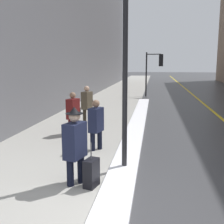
{
  "coord_description": "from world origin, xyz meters",
  "views": [
    {
      "loc": [
        0.87,
        -4.4,
        2.52
      ],
      "look_at": [
        -0.4,
        4.0,
        1.05
      ],
      "focal_mm": 45.0,
      "sensor_mm": 36.0,
      "label": 1
    }
  ],
  "objects_px": {
    "pedestrian_with_shoulder_bag": "(73,111)",
    "traffic_light_near": "(156,65)",
    "pedestrian_in_fedora": "(75,143)",
    "pedestrian_nearside": "(87,102)",
    "lamp_post": "(125,52)",
    "rolling_suitcase": "(91,173)",
    "pedestrian_in_glasses": "(96,123)"
  },
  "relations": [
    {
      "from": "rolling_suitcase",
      "to": "pedestrian_in_fedora",
      "type": "bearing_deg",
      "value": -86.19
    },
    {
      "from": "pedestrian_nearside",
      "to": "pedestrian_with_shoulder_bag",
      "type": "bearing_deg",
      "value": 15.02
    },
    {
      "from": "traffic_light_near",
      "to": "rolling_suitcase",
      "type": "relative_size",
      "value": 3.54
    },
    {
      "from": "pedestrian_nearside",
      "to": "rolling_suitcase",
      "type": "height_order",
      "value": "pedestrian_nearside"
    },
    {
      "from": "pedestrian_with_shoulder_bag",
      "to": "traffic_light_near",
      "type": "bearing_deg",
      "value": -178.18
    },
    {
      "from": "traffic_light_near",
      "to": "pedestrian_in_glasses",
      "type": "bearing_deg",
      "value": -88.56
    },
    {
      "from": "lamp_post",
      "to": "pedestrian_with_shoulder_bag",
      "type": "xyz_separation_m",
      "value": [
        -2.17,
        3.14,
        -1.94
      ]
    },
    {
      "from": "pedestrian_in_glasses",
      "to": "pedestrian_nearside",
      "type": "height_order",
      "value": "pedestrian_nearside"
    },
    {
      "from": "traffic_light_near",
      "to": "rolling_suitcase",
      "type": "xyz_separation_m",
      "value": [
        -1.3,
        -16.43,
        -2.12
      ]
    },
    {
      "from": "traffic_light_near",
      "to": "pedestrian_in_fedora",
      "type": "distance_m",
      "value": 16.51
    },
    {
      "from": "pedestrian_in_fedora",
      "to": "pedestrian_nearside",
      "type": "distance_m",
      "value": 6.33
    },
    {
      "from": "pedestrian_with_shoulder_bag",
      "to": "pedestrian_nearside",
      "type": "bearing_deg",
      "value": -164.98
    },
    {
      "from": "pedestrian_with_shoulder_bag",
      "to": "rolling_suitcase",
      "type": "height_order",
      "value": "pedestrian_with_shoulder_bag"
    },
    {
      "from": "pedestrian_nearside",
      "to": "rolling_suitcase",
      "type": "relative_size",
      "value": 1.67
    },
    {
      "from": "traffic_light_near",
      "to": "pedestrian_with_shoulder_bag",
      "type": "relative_size",
      "value": 2.2
    },
    {
      "from": "rolling_suitcase",
      "to": "pedestrian_with_shoulder_bag",
      "type": "bearing_deg",
      "value": -143.94
    },
    {
      "from": "lamp_post",
      "to": "pedestrian_in_fedora",
      "type": "relative_size",
      "value": 2.77
    },
    {
      "from": "pedestrian_with_shoulder_bag",
      "to": "rolling_suitcase",
      "type": "bearing_deg",
      "value": 36.06
    },
    {
      "from": "pedestrian_in_fedora",
      "to": "pedestrian_with_shoulder_bag",
      "type": "relative_size",
      "value": 1.09
    },
    {
      "from": "traffic_light_near",
      "to": "pedestrian_nearside",
      "type": "bearing_deg",
      "value": -97.49
    },
    {
      "from": "lamp_post",
      "to": "rolling_suitcase",
      "type": "bearing_deg",
      "value": -118.01
    },
    {
      "from": "pedestrian_in_glasses",
      "to": "pedestrian_with_shoulder_bag",
      "type": "distance_m",
      "value": 2.1
    },
    {
      "from": "pedestrian_in_fedora",
      "to": "pedestrian_with_shoulder_bag",
      "type": "distance_m",
      "value": 4.32
    },
    {
      "from": "lamp_post",
      "to": "traffic_light_near",
      "type": "bearing_deg",
      "value": 87.28
    },
    {
      "from": "traffic_light_near",
      "to": "rolling_suitcase",
      "type": "distance_m",
      "value": 16.61
    },
    {
      "from": "pedestrian_with_shoulder_bag",
      "to": "pedestrian_nearside",
      "type": "height_order",
      "value": "pedestrian_nearside"
    },
    {
      "from": "pedestrian_in_glasses",
      "to": "pedestrian_with_shoulder_bag",
      "type": "relative_size",
      "value": 0.98
    },
    {
      "from": "lamp_post",
      "to": "pedestrian_nearside",
      "type": "relative_size",
      "value": 2.92
    },
    {
      "from": "lamp_post",
      "to": "pedestrian_with_shoulder_bag",
      "type": "bearing_deg",
      "value": 124.66
    },
    {
      "from": "traffic_light_near",
      "to": "pedestrian_in_fedora",
      "type": "relative_size",
      "value": 2.02
    },
    {
      "from": "traffic_light_near",
      "to": "rolling_suitcase",
      "type": "height_order",
      "value": "traffic_light_near"
    },
    {
      "from": "pedestrian_nearside",
      "to": "rolling_suitcase",
      "type": "xyz_separation_m",
      "value": [
        1.6,
        -6.28,
        -0.57
      ]
    }
  ]
}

